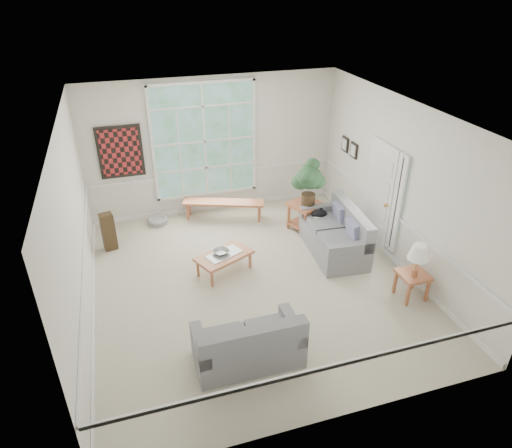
{
  "coord_description": "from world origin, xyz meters",
  "views": [
    {
      "loc": [
        -1.91,
        -6.3,
        4.87
      ],
      "look_at": [
        0.1,
        0.2,
        1.05
      ],
      "focal_mm": 32.0,
      "sensor_mm": 36.0,
      "label": 1
    }
  ],
  "objects_px": {
    "loveseat_right": "(334,231)",
    "coffee_table": "(224,263)",
    "side_table": "(411,285)",
    "end_table": "(305,216)",
    "loveseat_front": "(248,338)"
  },
  "relations": [
    {
      "from": "loveseat_right",
      "to": "coffee_table",
      "type": "distance_m",
      "value": 2.21
    },
    {
      "from": "coffee_table",
      "to": "side_table",
      "type": "bearing_deg",
      "value": -54.26
    },
    {
      "from": "end_table",
      "to": "side_table",
      "type": "distance_m",
      "value": 2.79
    },
    {
      "from": "loveseat_right",
      "to": "side_table",
      "type": "bearing_deg",
      "value": -64.85
    },
    {
      "from": "end_table",
      "to": "coffee_table",
      "type": "bearing_deg",
      "value": -152.87
    },
    {
      "from": "loveseat_front",
      "to": "coffee_table",
      "type": "relative_size",
      "value": 1.48
    },
    {
      "from": "loveseat_right",
      "to": "side_table",
      "type": "distance_m",
      "value": 1.81
    },
    {
      "from": "coffee_table",
      "to": "end_table",
      "type": "bearing_deg",
      "value": 2.91
    },
    {
      "from": "coffee_table",
      "to": "end_table",
      "type": "height_order",
      "value": "end_table"
    },
    {
      "from": "loveseat_front",
      "to": "end_table",
      "type": "relative_size",
      "value": 2.43
    },
    {
      "from": "loveseat_right",
      "to": "side_table",
      "type": "relative_size",
      "value": 3.57
    },
    {
      "from": "loveseat_right",
      "to": "end_table",
      "type": "xyz_separation_m",
      "value": [
        -0.19,
        0.99,
        -0.15
      ]
    },
    {
      "from": "loveseat_front",
      "to": "end_table",
      "type": "bearing_deg",
      "value": 55.85
    },
    {
      "from": "loveseat_front",
      "to": "end_table",
      "type": "height_order",
      "value": "loveseat_front"
    },
    {
      "from": "coffee_table",
      "to": "end_table",
      "type": "relative_size",
      "value": 1.64
    }
  ]
}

